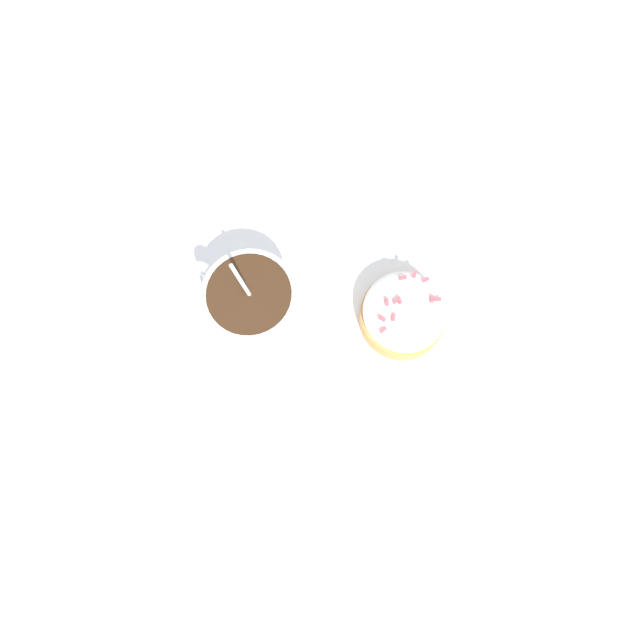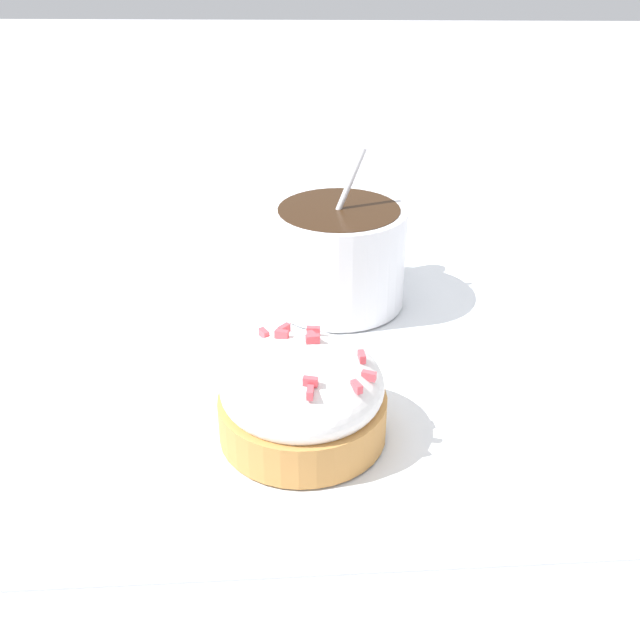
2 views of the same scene
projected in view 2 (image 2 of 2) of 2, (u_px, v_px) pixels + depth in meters
The scene contains 4 objects.
ground_plane at pixel (317, 361), 0.46m from camera, with size 3.00×3.00×0.00m, color #B2B2B7.
paper_napkin at pixel (317, 359), 0.46m from camera, with size 0.37×0.35×0.00m.
coffee_cup at pixel (340, 251), 0.51m from camera, with size 0.10×0.10×0.11m.
frosted_pastry at pixel (302, 396), 0.38m from camera, with size 0.09×0.09×0.06m.
Camera 2 is at (-0.39, -0.01, 0.25)m, focal length 42.00 mm.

